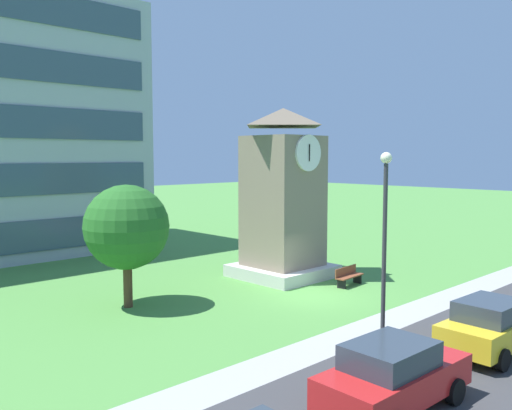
% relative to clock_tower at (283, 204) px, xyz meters
% --- Properties ---
extents(ground_plane, '(160.00, 160.00, 0.00)m').
position_rel_clock_tower_xyz_m(ground_plane, '(-1.85, -3.59, -3.73)').
color(ground_plane, '#4C893D').
extents(kerb_strip, '(120.00, 1.60, 0.01)m').
position_rel_clock_tower_xyz_m(kerb_strip, '(-1.85, -7.87, -3.72)').
color(kerb_strip, '#9E9E99').
rests_on(kerb_strip, ground).
extents(clock_tower, '(4.29, 4.29, 8.49)m').
position_rel_clock_tower_xyz_m(clock_tower, '(0.00, 0.00, 0.00)').
color(clock_tower, gray).
rests_on(clock_tower, ground).
extents(park_bench, '(1.84, 0.65, 0.88)m').
position_rel_clock_tower_xyz_m(park_bench, '(0.83, -3.49, -3.27)').
color(park_bench, brown).
rests_on(park_bench, ground).
extents(street_lamp, '(0.36, 0.36, 6.24)m').
position_rel_clock_tower_xyz_m(street_lamp, '(-4.97, -9.14, 0.11)').
color(street_lamp, '#333338').
rests_on(street_lamp, ground).
extents(tree_near_tower, '(3.42, 3.42, 4.99)m').
position_rel_clock_tower_xyz_m(tree_near_tower, '(-8.61, 0.50, -0.46)').
color(tree_near_tower, '#513823').
rests_on(tree_near_tower, ground).
extents(parked_car_red, '(4.31, 2.08, 1.69)m').
position_rel_clock_tower_xyz_m(parked_car_red, '(-8.64, -11.82, -2.87)').
color(parked_car_red, red).
rests_on(parked_car_red, ground).
extents(parked_car_yellow, '(4.17, 2.07, 1.69)m').
position_rel_clock_tower_xyz_m(parked_car_yellow, '(-3.08, -11.86, -2.87)').
color(parked_car_yellow, gold).
rests_on(parked_car_yellow, ground).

